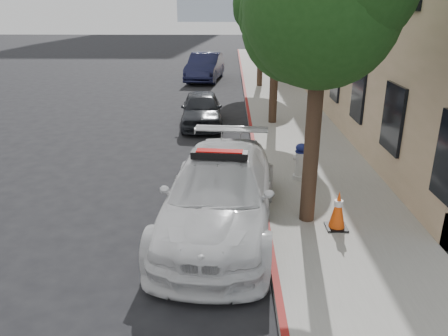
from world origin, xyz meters
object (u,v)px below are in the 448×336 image
parked_car_mid (202,109)px  traffic_cone (338,210)px  police_car (220,194)px  parked_car_far (205,67)px  fire_hydrant (301,162)px

parked_car_mid → traffic_cone: size_ratio=4.70×
police_car → parked_car_far: (-1.33, 18.79, 0.04)m
parked_car_mid → parked_car_far: (-0.45, 10.60, 0.18)m
police_car → parked_car_mid: size_ratio=1.47×
police_car → fire_hydrant: 3.10m
traffic_cone → police_car: bearing=174.4°
police_car → traffic_cone: police_car is taller
parked_car_far → traffic_cone: (3.66, -19.02, -0.27)m
parked_car_far → fire_hydrant: bearing=-72.1°
parked_car_mid → fire_hydrant: parked_car_mid is taller
parked_car_mid → traffic_cone: bearing=-72.6°
fire_hydrant → traffic_cone: bearing=-76.6°
parked_car_far → fire_hydrant: parked_car_far is taller
parked_car_mid → parked_car_far: bearing=88.9°
parked_car_far → traffic_cone: size_ratio=6.22×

